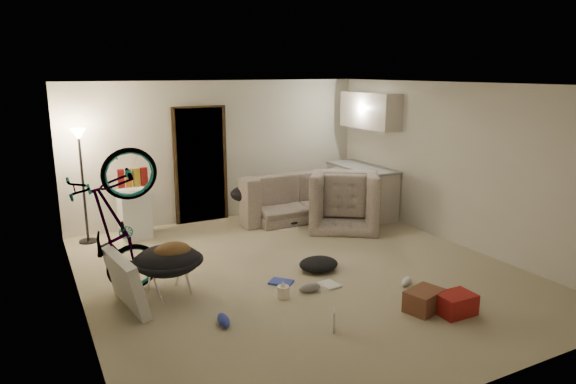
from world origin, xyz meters
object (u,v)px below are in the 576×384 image
kitchen_counter (362,191)px  mini_fridge (135,214)px  drink_case_b (456,304)px  armchair (344,204)px  bicycle (119,258)px  saucer_chair (168,267)px  floor_lamp (81,161)px  juicer (283,291)px  drink_case_a (424,300)px  tv_box (125,281)px  sofa (293,200)px

kitchen_counter → mini_fridge: kitchen_counter is taller
kitchen_counter → mini_fridge: size_ratio=1.92×
mini_fridge → drink_case_b: mini_fridge is taller
kitchen_counter → mini_fridge: bearing=172.4°
armchair → bicycle: size_ratio=0.62×
saucer_chair → drink_case_b: (2.71, -2.00, -0.24)m
floor_lamp → bicycle: bearing=-87.5°
juicer → bicycle: bearing=151.0°
saucer_chair → juicer: 1.42m
drink_case_a → bicycle: bearing=129.9°
tv_box → armchair: bearing=13.3°
armchair → drink_case_a: size_ratio=2.67×
bicycle → drink_case_b: bicycle is taller
saucer_chair → tv_box: bearing=-166.3°
juicer → floor_lamp: bearing=119.0°
tv_box → drink_case_b: size_ratio=2.38×
drink_case_a → juicer: size_ratio=2.02×
tv_box → saucer_chair: bearing=5.7°
armchair → saucer_chair: size_ratio=1.34×
tv_box → sofa: bearing=27.3°
sofa → armchair: armchair is taller
floor_lamp → drink_case_a: floor_lamp is taller
kitchen_counter → armchair: 0.83m
drink_case_a → kitchen_counter: bearing=48.1°
armchair → juicer: size_ratio=5.39×
bicycle → mini_fridge: size_ratio=2.38×
sofa → bicycle: size_ratio=1.19×
sofa → juicer: bearing=60.2°
bicycle → juicer: (1.72, -0.95, -0.40)m
floor_lamp → bicycle: (0.10, -2.33, -0.82)m
armchair → mini_fridge: (-3.41, 1.00, 0.02)m
floor_lamp → mini_fridge: floor_lamp is taller
tv_box → drink_case_b: tv_box is taller
sofa → drink_case_a: sofa is taller
kitchen_counter → drink_case_b: (-1.49, -3.90, -0.32)m
bicycle → juicer: size_ratio=8.73×
floor_lamp → drink_case_b: bearing=-53.7°
juicer → kitchen_counter: bearing=41.1°
sofa → mini_fridge: 2.87m
mini_fridge → armchair: bearing=-17.9°
saucer_chair → tv_box: tv_box is taller
mini_fridge → juicer: size_ratio=3.67×
juicer → drink_case_a: bearing=-39.2°
bicycle → drink_case_b: (3.24, -2.22, -0.37)m
tv_box → bicycle: bearing=82.0°
floor_lamp → armchair: floor_lamp is taller
kitchen_counter → bicycle: (-4.73, -1.68, 0.05)m
armchair → bicycle: bicycle is taller
mini_fridge → tv_box: bearing=-105.2°
saucer_chair → juicer: bearing=-31.7°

